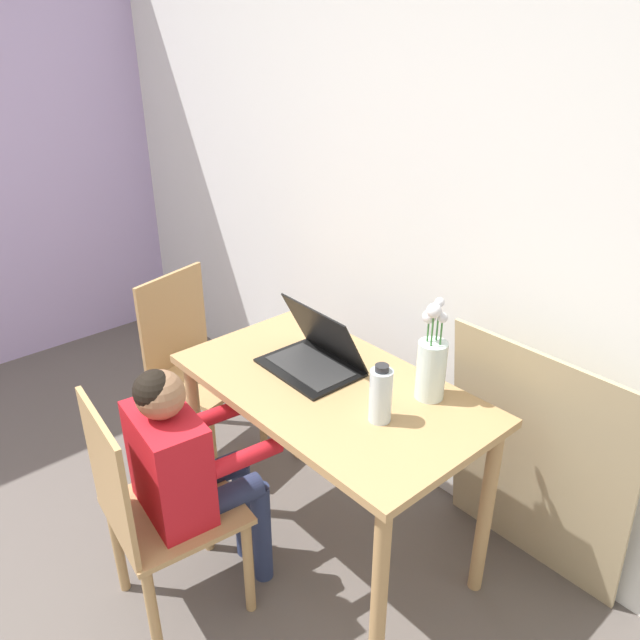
% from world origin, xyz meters
% --- Properties ---
extents(wall_back, '(6.40, 0.05, 2.50)m').
position_xyz_m(wall_back, '(0.00, 2.23, 1.25)').
color(wall_back, white).
rests_on(wall_back, ground_plane).
extents(dining_table, '(1.11, 0.63, 0.75)m').
position_xyz_m(dining_table, '(0.17, 1.61, 0.64)').
color(dining_table, tan).
rests_on(dining_table, ground_plane).
extents(chair_occupied, '(0.45, 0.45, 0.87)m').
position_xyz_m(chair_occupied, '(0.01, 0.98, 0.45)').
color(chair_occupied, tan).
rests_on(chair_occupied, ground_plane).
extents(chair_spare, '(0.48, 0.48, 0.87)m').
position_xyz_m(chair_spare, '(-0.71, 1.57, 0.45)').
color(chair_spare, tan).
rests_on(chair_spare, ground_plane).
extents(person_seated, '(0.37, 0.46, 0.96)m').
position_xyz_m(person_seated, '(0.02, 1.11, 0.59)').
color(person_seated, red).
rests_on(person_seated, ground_plane).
extents(laptop, '(0.36, 0.27, 0.24)m').
position_xyz_m(laptop, '(0.04, 1.65, 0.80)').
color(laptop, black).
rests_on(laptop, dining_table).
extents(flower_vase, '(0.10, 0.10, 0.36)m').
position_xyz_m(flower_vase, '(0.44, 1.80, 0.88)').
color(flower_vase, silver).
rests_on(flower_vase, dining_table).
extents(water_bottle, '(0.07, 0.07, 0.20)m').
position_xyz_m(water_bottle, '(0.42, 1.59, 0.84)').
color(water_bottle, silver).
rests_on(water_bottle, dining_table).
extents(cardboard_panel, '(0.70, 0.15, 0.94)m').
position_xyz_m(cardboard_panel, '(0.71, 2.10, 0.47)').
color(cardboard_panel, tan).
rests_on(cardboard_panel, ground_plane).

